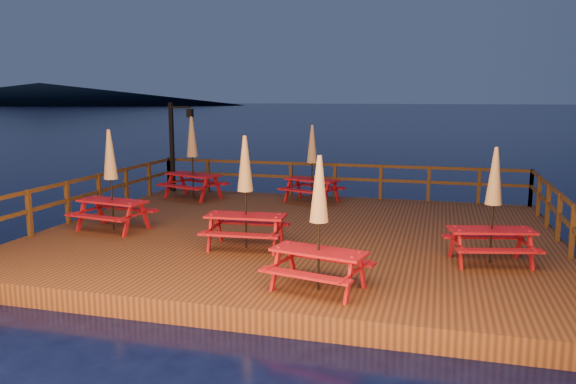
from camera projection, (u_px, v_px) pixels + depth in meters
name	position (u px, v px, depth m)	size (l,w,h in m)	color
ground	(297.00, 248.00, 13.53)	(500.00, 500.00, 0.00)	black
deck	(297.00, 240.00, 13.50)	(12.00, 10.00, 0.40)	#3F2314
deck_piles	(297.00, 260.00, 13.58)	(11.44, 9.44, 1.40)	#372611
railing	(314.00, 189.00, 15.02)	(11.80, 9.75, 1.10)	#372611
lamp_post	(176.00, 139.00, 18.88)	(0.85, 0.18, 3.00)	black
headland_left	(40.00, 94.00, 234.96)	(180.00, 84.00, 9.00)	black
picnic_table_0	(312.00, 162.00, 17.05)	(2.00, 1.82, 2.36)	maroon
picnic_table_1	(192.00, 156.00, 17.67)	(2.18, 1.98, 2.58)	maroon
picnic_table_2	(319.00, 221.00, 9.25)	(1.83, 1.62, 2.27)	maroon
picnic_table_3	(245.00, 190.00, 11.83)	(1.78, 1.51, 2.41)	maroon
picnic_table_4	(111.00, 178.00, 13.45)	(1.91, 1.66, 2.43)	maroon
picnic_table_5	(493.00, 204.00, 10.73)	(1.84, 1.63, 2.27)	maroon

